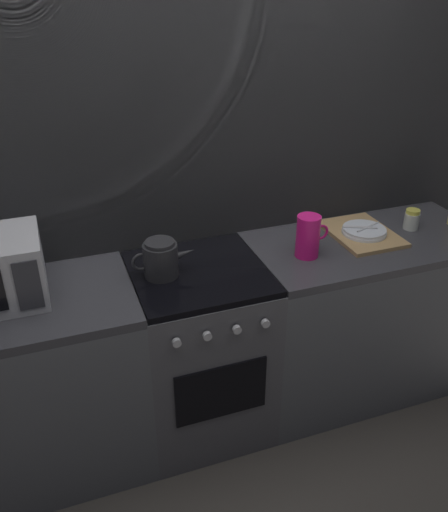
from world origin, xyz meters
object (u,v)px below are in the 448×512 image
Objects in this scene: spice_jar at (412,219)px; kettle at (161,259)px; dish_pile at (362,232)px; stove_unit at (200,351)px; pitcher at (308,236)px.

kettle is at bearing -178.80° from spice_jar.
dish_pile is (1.04, 0.04, -0.06)m from kettle.
stove_unit is 2.25× the size of dish_pile.
pitcher is 0.38m from dish_pile.
dish_pile is 3.81× the size of spice_jar.
spice_jar is at bearing 1.20° from kettle.
dish_pile is at bearing 3.47° from stove_unit.
pitcher reaches higher than dish_pile.
kettle is at bearing 175.59° from pitcher.
dish_pile reaches higher than stove_unit.
kettle reaches higher than stove_unit.
pitcher is (0.68, -0.05, 0.02)m from kettle.
pitcher is 0.65m from spice_jar.
kettle reaches higher than dish_pile.
kettle is 1.42× the size of pitcher.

